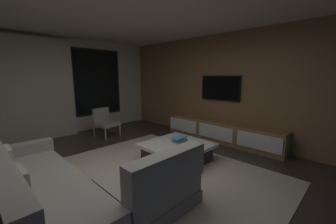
# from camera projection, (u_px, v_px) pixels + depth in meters

# --- Properties ---
(floor) EXTENTS (9.20, 9.20, 0.00)m
(floor) POSITION_uv_depth(u_px,v_px,m) (132.00, 183.00, 3.17)
(floor) COLOR #332B26
(back_wall_with_window) EXTENTS (6.60, 0.30, 2.70)m
(back_wall_with_window) POSITION_uv_depth(u_px,v_px,m) (49.00, 88.00, 5.39)
(back_wall_with_window) COLOR beige
(back_wall_with_window) RESTS_ON floor
(media_wall) EXTENTS (0.12, 7.80, 2.70)m
(media_wall) POSITION_uv_depth(u_px,v_px,m) (231.00, 88.00, 5.08)
(media_wall) COLOR #8E6642
(media_wall) RESTS_ON floor
(area_rug) EXTENTS (3.20, 3.80, 0.01)m
(area_rug) POSITION_uv_depth(u_px,v_px,m) (153.00, 177.00, 3.35)
(area_rug) COLOR beige
(area_rug) RESTS_ON floor
(sectional_couch) EXTENTS (1.98, 2.50, 0.82)m
(sectional_couch) POSITION_uv_depth(u_px,v_px,m) (71.00, 191.00, 2.43)
(sectional_couch) COLOR gray
(sectional_couch) RESTS_ON floor
(coffee_table) EXTENTS (1.16, 1.16, 0.36)m
(coffee_table) POSITION_uv_depth(u_px,v_px,m) (177.00, 152.00, 3.95)
(coffee_table) COLOR #3F251F
(coffee_table) RESTS_ON floor
(book_stack_on_coffee_table) EXTENTS (0.29, 0.23, 0.10)m
(book_stack_on_coffee_table) POSITION_uv_depth(u_px,v_px,m) (179.00, 140.00, 4.00)
(book_stack_on_coffee_table) COLOR #73BFA0
(book_stack_on_coffee_table) RESTS_ON coffee_table
(accent_chair_near_window) EXTENTS (0.62, 0.63, 0.78)m
(accent_chair_near_window) POSITION_uv_depth(u_px,v_px,m) (105.00, 121.00, 5.57)
(accent_chair_near_window) COLOR #B2ADA0
(accent_chair_near_window) RESTS_ON floor
(media_console) EXTENTS (0.46, 3.10, 0.52)m
(media_console) POSITION_uv_depth(u_px,v_px,m) (221.00, 132.00, 5.10)
(media_console) COLOR #8E6642
(media_console) RESTS_ON floor
(mounted_tv) EXTENTS (0.05, 1.08, 0.63)m
(mounted_tv) POSITION_uv_depth(u_px,v_px,m) (220.00, 88.00, 5.17)
(mounted_tv) COLOR black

